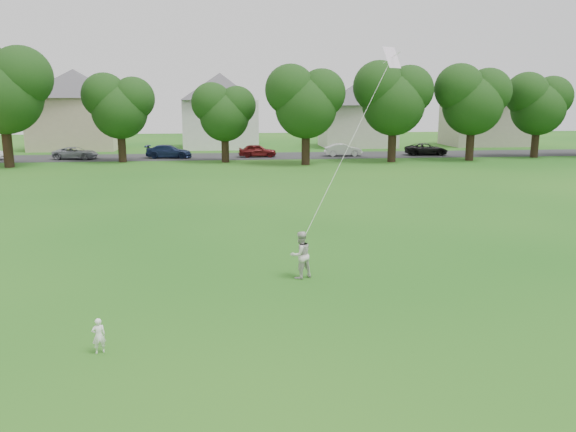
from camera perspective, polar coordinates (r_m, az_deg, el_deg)
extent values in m
plane|color=#125113|center=(14.74, -7.48, -10.59)|extent=(160.00, 160.00, 0.00)
cube|color=#2D2D30|center=(55.91, -6.81, 6.03)|extent=(90.00, 7.00, 0.01)
imported|color=white|center=(13.47, -18.68, -11.45)|extent=(0.35, 0.29, 0.83)
imported|color=silver|center=(17.76, 1.28, -3.97)|extent=(0.92, 0.84, 1.52)
plane|color=white|center=(22.84, 10.52, 15.56)|extent=(0.96, 0.82, 0.81)
cylinder|color=white|center=(19.94, 6.41, 7.53)|extent=(0.01, 0.01, 8.86)
cylinder|color=black|center=(51.87, -26.62, 6.62)|extent=(0.78, 0.78, 3.97)
cylinder|color=black|center=(52.54, -16.53, 6.92)|extent=(0.70, 0.70, 3.04)
cylinder|color=black|center=(50.61, -6.40, 6.98)|extent=(0.67, 0.67, 2.72)
cylinder|color=black|center=(48.45, 1.81, 7.16)|extent=(0.72, 0.72, 3.28)
cylinder|color=black|center=(51.39, 10.52, 7.33)|extent=(0.74, 0.74, 3.44)
cylinder|color=black|center=(54.43, 18.02, 7.16)|extent=(0.73, 0.73, 3.37)
cylinder|color=black|center=(59.46, 23.81, 6.97)|extent=(0.71, 0.71, 3.13)
imported|color=gray|center=(56.59, -20.76, 6.00)|extent=(4.24, 2.31, 1.13)
imported|color=#162245|center=(55.11, -12.01, 6.44)|extent=(4.47, 2.17, 1.25)
imported|color=maroon|center=(54.94, -3.13, 6.66)|extent=(3.68, 1.48, 1.25)
imported|color=silver|center=(56.07, 5.62, 6.70)|extent=(3.72, 1.45, 1.21)
imported|color=black|center=(58.44, 13.88, 6.60)|extent=(4.36, 2.28, 1.17)
cube|color=#C7B595|center=(67.69, -20.67, 8.76)|extent=(9.06, 7.54, 5.65)
pyramid|color=#4B494E|center=(67.71, -21.04, 13.78)|extent=(13.07, 13.07, 3.11)
cube|color=white|center=(65.69, -6.83, 9.27)|extent=(8.26, 7.27, 5.45)
pyramid|color=#4B494E|center=(65.69, -6.96, 14.26)|extent=(11.92, 11.92, 3.00)
cube|color=beige|center=(67.54, 7.05, 9.08)|extent=(8.31, 6.68, 4.86)
pyramid|color=#4B494E|center=(67.49, 7.17, 13.41)|extent=(11.98, 11.98, 2.67)
cube|color=#A79F8B|center=(72.91, 19.54, 8.97)|extent=(9.63, 6.47, 5.56)
pyramid|color=#4B494E|center=(72.91, 19.87, 13.55)|extent=(13.89, 13.89, 3.06)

